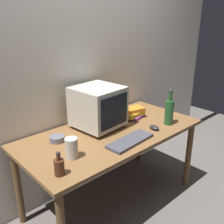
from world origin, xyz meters
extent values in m
plane|color=#56514C|center=(0.00, 0.00, 0.00)|extent=(6.00, 6.00, 0.00)
cube|color=silver|center=(0.00, 0.45, 1.25)|extent=(4.00, 0.08, 2.50)
cube|color=brown|center=(0.00, 0.00, 0.72)|extent=(1.61, 0.78, 0.03)
cylinder|color=brown|center=(0.74, -0.33, 0.35)|extent=(0.06, 0.06, 0.70)
cylinder|color=brown|center=(-0.74, 0.33, 0.35)|extent=(0.06, 0.06, 0.70)
cylinder|color=brown|center=(0.74, 0.33, 0.35)|extent=(0.06, 0.06, 0.70)
cube|color=#B2AD9E|center=(-0.03, 0.15, 0.75)|extent=(0.30, 0.26, 0.03)
cube|color=#B2AD9E|center=(-0.03, 0.15, 0.93)|extent=(0.41, 0.41, 0.34)
cube|color=black|center=(-0.01, -0.04, 0.93)|extent=(0.31, 0.04, 0.27)
cube|color=#3F3F47|center=(-0.03, -0.24, 0.75)|extent=(0.43, 0.18, 0.02)
ellipsoid|color=black|center=(0.30, -0.22, 0.75)|extent=(0.07, 0.11, 0.04)
cylinder|color=#1E4C23|center=(0.49, -0.23, 0.85)|extent=(0.08, 0.08, 0.22)
cylinder|color=#1E4C23|center=(0.49, -0.23, 1.00)|extent=(0.03, 0.03, 0.08)
sphere|color=#262626|center=(0.49, -0.23, 1.05)|extent=(0.03, 0.03, 0.03)
cylinder|color=#472314|center=(-0.67, -0.25, 0.79)|extent=(0.07, 0.07, 0.11)
cylinder|color=#472314|center=(-0.67, -0.25, 0.86)|extent=(0.03, 0.03, 0.04)
sphere|color=#262626|center=(-0.67, -0.25, 0.89)|extent=(0.03, 0.03, 0.03)
cube|color=#843893|center=(0.38, 0.10, 0.75)|extent=(0.22, 0.21, 0.02)
cube|color=gold|center=(0.36, 0.10, 0.78)|extent=(0.22, 0.14, 0.04)
cube|color=orange|center=(0.37, 0.10, 0.82)|extent=(0.22, 0.16, 0.04)
cylinder|color=#595B66|center=(-0.44, 0.16, 0.76)|extent=(0.12, 0.12, 0.04)
cylinder|color=#B7B2A8|center=(-0.50, -0.13, 0.81)|extent=(0.09, 0.09, 0.15)
camera|label=1|loc=(-1.37, -1.48, 1.68)|focal=41.40mm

